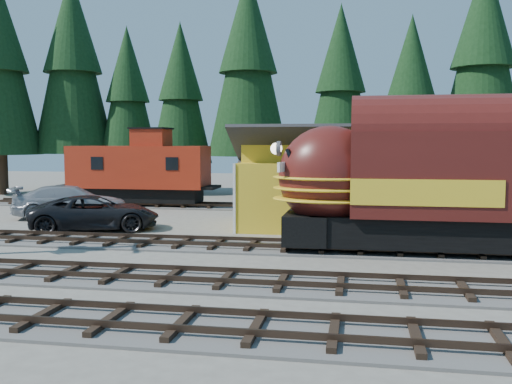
% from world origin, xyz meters
% --- Properties ---
extents(ground, '(120.00, 120.00, 0.00)m').
position_xyz_m(ground, '(0.00, 0.00, 0.00)').
color(ground, '#6B665B').
rests_on(ground, ground).
extents(track_spur, '(32.00, 3.20, 0.33)m').
position_xyz_m(track_spur, '(-10.00, 18.00, 0.06)').
color(track_spur, '#4C4947').
rests_on(track_spur, ground).
extents(depot, '(12.80, 7.00, 5.30)m').
position_xyz_m(depot, '(-0.00, 10.50, 2.96)').
color(depot, gold).
rests_on(depot, ground).
extents(conifer_backdrop, '(79.18, 23.26, 16.75)m').
position_xyz_m(conifer_backdrop, '(3.65, 25.07, 9.93)').
color(conifer_backdrop, black).
rests_on(conifer_backdrop, ground).
extents(locomotive, '(17.51, 3.48, 4.76)m').
position_xyz_m(locomotive, '(4.87, 4.00, 2.75)').
color(locomotive, black).
rests_on(locomotive, ground).
extents(caboose, '(9.59, 2.78, 4.99)m').
position_xyz_m(caboose, '(-15.03, 18.00, 2.49)').
color(caboose, black).
rests_on(caboose, ground).
extents(pickup_truck_a, '(6.95, 5.07, 1.76)m').
position_xyz_m(pickup_truck_a, '(-13.16, 7.35, 0.88)').
color(pickup_truck_a, black).
rests_on(pickup_truck_a, ground).
extents(pickup_truck_b, '(7.07, 4.89, 1.90)m').
position_xyz_m(pickup_truck_b, '(-16.69, 11.48, 0.95)').
color(pickup_truck_b, '#A2A4A9').
rests_on(pickup_truck_b, ground).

